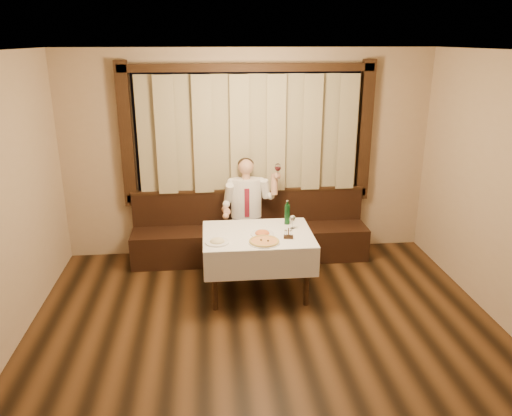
{
  "coord_description": "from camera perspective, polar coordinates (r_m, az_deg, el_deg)",
  "views": [
    {
      "loc": [
        -0.55,
        -3.66,
        2.91
      ],
      "look_at": [
        0.0,
        1.9,
        1.0
      ],
      "focal_mm": 35.0,
      "sensor_mm": 36.0,
      "label": 1
    }
  ],
  "objects": [
    {
      "name": "seated_man",
      "position": [
        6.65,
        -1.02,
        0.56
      ],
      "size": [
        0.78,
        0.58,
        1.41
      ],
      "color": "black",
      "rests_on": "ground"
    },
    {
      "name": "banquette",
      "position": [
        6.91,
        -0.68,
        -3.22
      ],
      "size": [
        3.2,
        0.61,
        0.94
      ],
      "color": "black",
      "rests_on": "ground"
    },
    {
      "name": "green_bottle",
      "position": [
        6.06,
        3.59,
        -0.68
      ],
      "size": [
        0.07,
        0.07,
        0.3
      ],
      "rotation": [
        0.0,
        0.0,
        0.13
      ],
      "color": "#104F1E",
      "rests_on": "dining_table"
    },
    {
      "name": "dining_table",
      "position": [
        5.84,
        0.2,
        -3.87
      ],
      "size": [
        1.27,
        0.97,
        0.76
      ],
      "color": "black",
      "rests_on": "ground"
    },
    {
      "name": "table_wine_glass",
      "position": [
        5.92,
        4.21,
        -1.23
      ],
      "size": [
        0.06,
        0.06,
        0.17
      ],
      "rotation": [
        0.0,
        0.0,
        0.14
      ],
      "color": "white",
      "rests_on": "dining_table"
    },
    {
      "name": "cruet_caddy",
      "position": [
        5.66,
        3.73,
        -3.09
      ],
      "size": [
        0.11,
        0.07,
        0.12
      ],
      "rotation": [
        0.0,
        0.0,
        -0.18
      ],
      "color": "black",
      "rests_on": "dining_table"
    },
    {
      "name": "pasta_cream",
      "position": [
        5.54,
        -4.46,
        -3.64
      ],
      "size": [
        0.27,
        0.27,
        0.09
      ],
      "rotation": [
        0.0,
        0.0,
        0.14
      ],
      "color": "white",
      "rests_on": "dining_table"
    },
    {
      "name": "pasta_red",
      "position": [
        5.75,
        0.72,
        -2.72
      ],
      "size": [
        0.27,
        0.27,
        0.09
      ],
      "rotation": [
        0.0,
        0.0,
        -0.02
      ],
      "color": "white",
      "rests_on": "dining_table"
    },
    {
      "name": "room",
      "position": [
        4.87,
        1.07,
        2.05
      ],
      "size": [
        5.01,
        6.01,
        2.81
      ],
      "color": "black",
      "rests_on": "ground"
    },
    {
      "name": "pizza",
      "position": [
        5.54,
        0.93,
        -3.84
      ],
      "size": [
        0.35,
        0.35,
        0.04
      ],
      "rotation": [
        0.0,
        0.0,
        0.19
      ],
      "color": "white",
      "rests_on": "dining_table"
    }
  ]
}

